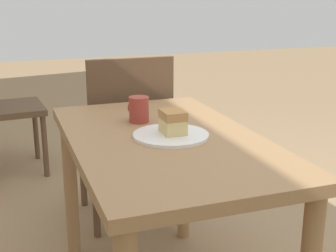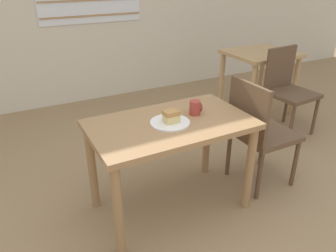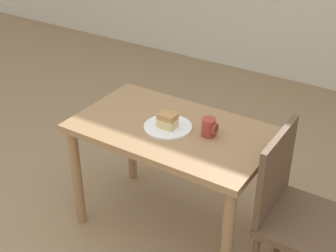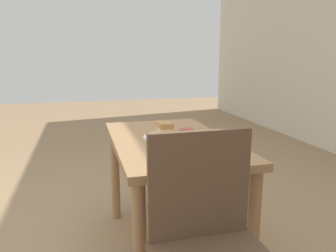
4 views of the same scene
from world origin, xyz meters
name	(u,v)px [view 1 (image 1 of 4)]	position (x,y,z in m)	size (l,w,h in m)	color
dining_table_near	(164,166)	(-0.04, 0.54, 0.59)	(1.09, 0.64, 0.70)	#9E754C
chair_near_window	(125,134)	(0.71, 0.49, 0.49)	(0.44, 0.44, 0.89)	brown
plate	(171,135)	(-0.06, 0.52, 0.71)	(0.26, 0.26, 0.01)	white
cake_slice	(173,122)	(-0.06, 0.51, 0.76)	(0.10, 0.08, 0.08)	#E0C67F
coffee_mug	(139,109)	(0.17, 0.57, 0.75)	(0.08, 0.08, 0.10)	#9E382D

